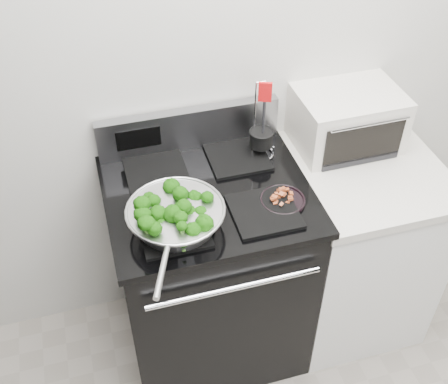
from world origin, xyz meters
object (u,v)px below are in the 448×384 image
object	(u,v)px
gas_range	(210,270)
utensil_holder	(261,142)
skillet	(176,216)
toaster_oven	(346,119)
bacon_plate	(283,198)

from	to	relation	value
gas_range	utensil_holder	xyz separation A→B (m)	(0.27, 0.16, 0.53)
skillet	toaster_oven	size ratio (longest dim) A/B	1.25
bacon_plate	utensil_holder	size ratio (longest dim) A/B	0.49
skillet	bacon_plate	distance (m)	0.42
toaster_oven	skillet	bearing A→B (deg)	-157.95
bacon_plate	toaster_oven	bearing A→B (deg)	38.63
skillet	utensil_holder	bearing A→B (deg)	57.84
skillet	toaster_oven	distance (m)	0.88
bacon_plate	skillet	bearing A→B (deg)	-177.01
gas_range	utensil_holder	distance (m)	0.61
gas_range	skillet	size ratio (longest dim) A/B	2.08
gas_range	toaster_oven	bearing A→B (deg)	15.67
bacon_plate	toaster_oven	xyz separation A→B (m)	(0.40, 0.32, 0.08)
bacon_plate	utensil_holder	xyz separation A→B (m)	(0.01, 0.30, 0.05)
skillet	toaster_oven	xyz separation A→B (m)	(0.81, 0.34, 0.04)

